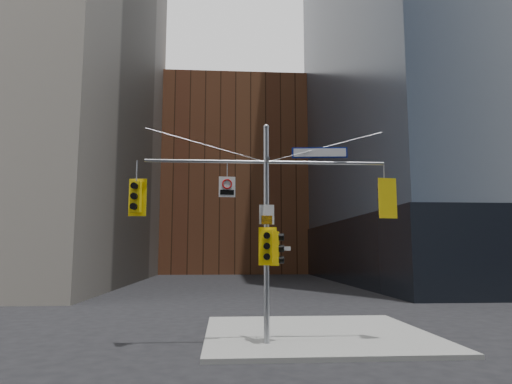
{
  "coord_description": "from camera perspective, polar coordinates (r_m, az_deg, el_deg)",
  "views": [
    {
      "loc": [
        -1.37,
        -12.89,
        3.05
      ],
      "look_at": [
        -0.34,
        2.0,
        4.99
      ],
      "focal_mm": 32.0,
      "sensor_mm": 36.0,
      "label": 1
    }
  ],
  "objects": [
    {
      "name": "traffic_light_pole_side",
      "position": [
        14.97,
        2.57,
        -7.07
      ],
      "size": [
        0.47,
        0.4,
        1.11
      ],
      "rotation": [
        0.0,
        0.0,
        1.36
      ],
      "color": "yellow",
      "rests_on": "ground"
    },
    {
      "name": "brick_midrise",
      "position": [
        71.74,
        -2.8,
        1.37
      ],
      "size": [
        26.0,
        20.0,
        28.0
      ],
      "primitive_type": "cube",
      "color": "brown",
      "rests_on": "ground"
    },
    {
      "name": "ground",
      "position": [
        13.31,
        2.2,
        -20.64
      ],
      "size": [
        160.0,
        160.0,
        0.0
      ],
      "primitive_type": "plane",
      "color": "black",
      "rests_on": "ground"
    },
    {
      "name": "traffic_light_east_arm",
      "position": [
        15.92,
        15.82,
        -0.81
      ],
      "size": [
        0.64,
        0.56,
        1.34
      ],
      "rotation": [
        0.0,
        0.0,
        3.29
      ],
      "color": "yellow",
      "rests_on": "ground"
    },
    {
      "name": "regulatory_sign_arm",
      "position": [
        15.01,
        -3.64,
        0.73
      ],
      "size": [
        0.54,
        0.1,
        0.68
      ],
      "rotation": [
        0.0,
        0.0,
        0.1
      ],
      "color": "silver",
      "rests_on": "ground"
    },
    {
      "name": "street_blade_ew",
      "position": [
        15.0,
        3.04,
        -7.07
      ],
      "size": [
        0.68,
        0.08,
        0.14
      ],
      "rotation": [
        0.0,
        0.0,
        -0.08
      ],
      "color": "silver",
      "rests_on": "ground"
    },
    {
      "name": "street_sign_blade",
      "position": [
        15.57,
        7.95,
        4.9
      ],
      "size": [
        1.87,
        0.23,
        0.36
      ],
      "rotation": [
        0.0,
        0.0,
        -0.1
      ],
      "color": "navy",
      "rests_on": "ground"
    },
    {
      "name": "sidewalk_corner",
      "position": [
        17.48,
        7.57,
        -17.15
      ],
      "size": [
        8.0,
        8.0,
        0.15
      ],
      "primitive_type": "cube",
      "color": "gray",
      "rests_on": "ground"
    },
    {
      "name": "regulatory_sign_pole",
      "position": [
        14.88,
        1.35,
        -2.91
      ],
      "size": [
        0.49,
        0.06,
        0.64
      ],
      "rotation": [
        0.0,
        0.0,
        0.05
      ],
      "color": "silver",
      "rests_on": "ground"
    },
    {
      "name": "street_blade_ns",
      "position": [
        15.4,
        1.17,
        -8.74
      ],
      "size": [
        0.09,
        0.67,
        0.13
      ],
      "rotation": [
        0.0,
        0.0,
        -0.09
      ],
      "color": "#145926",
      "rests_on": "ground"
    },
    {
      "name": "traffic_light_pole_front",
      "position": [
        14.68,
        1.42,
        -6.78
      ],
      "size": [
        0.58,
        0.51,
        1.23
      ],
      "rotation": [
        0.0,
        0.0,
        -0.16
      ],
      "color": "yellow",
      "rests_on": "ground"
    },
    {
      "name": "traffic_light_west_arm",
      "position": [
        15.27,
        -14.78,
        -0.58
      ],
      "size": [
        0.59,
        0.51,
        1.23
      ],
      "rotation": [
        0.0,
        0.0,
        -0.14
      ],
      "color": "yellow",
      "rests_on": "ground"
    },
    {
      "name": "signal_assembly",
      "position": [
        15.01,
        1.31,
        -2.18
      ],
      "size": [
        8.0,
        0.8,
        7.3
      ],
      "color": "gray",
      "rests_on": "ground"
    }
  ]
}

